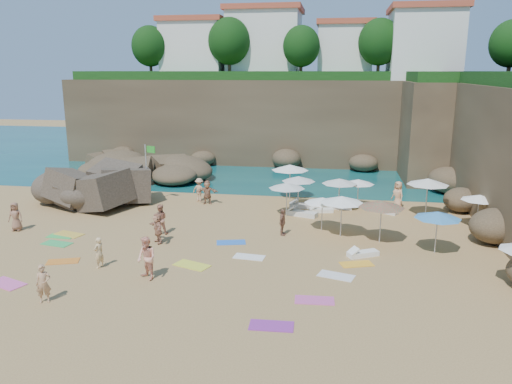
# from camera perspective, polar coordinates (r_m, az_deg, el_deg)

# --- Properties ---
(ground) EXTENTS (120.00, 120.00, 0.00)m
(ground) POSITION_cam_1_polar(r_m,az_deg,el_deg) (27.13, -5.21, -5.44)
(ground) COLOR tan
(ground) RESTS_ON ground
(seawater) EXTENTS (120.00, 120.00, 0.00)m
(seawater) POSITION_cam_1_polar(r_m,az_deg,el_deg) (55.89, 2.40, 4.59)
(seawater) COLOR #0C4751
(seawater) RESTS_ON ground
(cliff_back) EXTENTS (44.00, 8.00, 8.00)m
(cliff_back) POSITION_cam_1_polar(r_m,az_deg,el_deg) (50.23, 4.05, 8.13)
(cliff_back) COLOR brown
(cliff_back) RESTS_ON ground
(cliff_corner) EXTENTS (10.00, 12.00, 8.00)m
(cliff_corner) POSITION_cam_1_polar(r_m,az_deg,el_deg) (46.27, 22.41, 6.65)
(cliff_corner) COLOR brown
(cliff_corner) RESTS_ON ground
(rock_promontory) EXTENTS (12.00, 7.00, 2.00)m
(rock_promontory) POSITION_cam_1_polar(r_m,az_deg,el_deg) (45.27, -13.76, 2.03)
(rock_promontory) COLOR brown
(rock_promontory) RESTS_ON ground
(clifftop_buildings) EXTENTS (28.48, 9.48, 7.00)m
(clifftop_buildings) POSITION_cam_1_polar(r_m,az_deg,el_deg) (50.77, 5.40, 16.34)
(clifftop_buildings) COLOR white
(clifftop_buildings) RESTS_ON cliff_back
(clifftop_trees) EXTENTS (35.60, 23.82, 4.40)m
(clifftop_trees) POSITION_cam_1_polar(r_m,az_deg,el_deg) (44.41, 7.26, 16.70)
(clifftop_trees) COLOR #11380F
(clifftop_trees) RESTS_ON ground
(marina_masts) EXTENTS (3.10, 0.10, 6.00)m
(marina_masts) POSITION_cam_1_polar(r_m,az_deg,el_deg) (59.71, -13.64, 7.71)
(marina_masts) COLOR white
(marina_masts) RESTS_ON ground
(rock_outcrop) EXTENTS (9.44, 8.16, 3.19)m
(rock_outcrop) POSITION_cam_1_polar(r_m,az_deg,el_deg) (36.69, -17.07, -0.89)
(rock_outcrop) COLOR brown
(rock_outcrop) RESTS_ON ground
(flag_pole) EXTENTS (0.77, 0.29, 4.03)m
(flag_pole) POSITION_cam_1_polar(r_m,az_deg,el_deg) (34.69, -12.24, 2.94)
(flag_pole) COLOR silver
(flag_pole) RESTS_ON ground
(parasol_0) EXTENTS (2.60, 2.60, 2.46)m
(parasol_0) POSITION_cam_1_polar(r_m,az_deg,el_deg) (35.07, 3.91, 2.81)
(parasol_0) COLOR silver
(parasol_0) RESTS_ON ground
(parasol_1) EXTENTS (2.26, 2.26, 2.14)m
(parasol_1) POSITION_cam_1_polar(r_m,az_deg,el_deg) (32.43, 9.53, 1.23)
(parasol_1) COLOR silver
(parasol_1) RESTS_ON ground
(parasol_2) EXTENTS (2.26, 2.26, 2.13)m
(parasol_2) POSITION_cam_1_polar(r_m,az_deg,el_deg) (30.84, 3.54, 0.73)
(parasol_2) COLOR silver
(parasol_2) RESTS_ON ground
(parasol_3) EXTENTS (2.06, 2.06, 1.95)m
(parasol_3) POSITION_cam_1_polar(r_m,az_deg,el_deg) (31.32, 24.19, -0.58)
(parasol_3) COLOR silver
(parasol_3) RESTS_ON ground
(parasol_4) EXTENTS (2.55, 2.55, 2.41)m
(parasol_4) POSITION_cam_1_polar(r_m,az_deg,el_deg) (32.48, 19.06, 1.12)
(parasol_4) COLOR silver
(parasol_4) RESTS_ON ground
(parasol_5) EXTENTS (2.22, 2.22, 2.10)m
(parasol_5) POSITION_cam_1_polar(r_m,az_deg,el_deg) (32.99, 4.88, 1.51)
(parasol_5) COLOR silver
(parasol_5) RESTS_ON ground
(parasol_6) EXTENTS (2.43, 2.43, 2.30)m
(parasol_6) POSITION_cam_1_polar(r_m,az_deg,el_deg) (26.79, 14.17, -1.34)
(parasol_6) COLOR silver
(parasol_6) RESTS_ON ground
(parasol_7) EXTENTS (2.06, 2.06, 1.95)m
(parasol_7) POSITION_cam_1_polar(r_m,az_deg,el_deg) (33.32, 11.63, 1.16)
(parasol_7) COLOR silver
(parasol_7) RESTS_ON ground
(parasol_8) EXTENTS (2.41, 2.41, 2.28)m
(parasol_8) POSITION_cam_1_polar(r_m,az_deg,el_deg) (27.35, 9.79, -0.85)
(parasol_8) COLOR silver
(parasol_8) RESTS_ON ground
(parasol_9) EXTENTS (2.04, 2.04, 1.93)m
(parasol_9) POSITION_cam_1_polar(r_m,az_deg,el_deg) (28.29, 7.60, -0.94)
(parasol_9) COLOR silver
(parasol_9) RESTS_ON ground
(parasol_10) EXTENTS (2.28, 2.28, 2.16)m
(parasol_10) POSITION_cam_1_polar(r_m,az_deg,el_deg) (26.06, 20.07, -2.49)
(parasol_10) COLOR silver
(parasol_10) RESTS_ON ground
(lounger_0) EXTENTS (1.80, 0.67, 0.28)m
(lounger_0) POSITION_cam_1_polar(r_m,az_deg,el_deg) (33.33, 9.36, -1.66)
(lounger_0) COLOR silver
(lounger_0) RESTS_ON ground
(lounger_1) EXTENTS (1.89, 0.73, 0.29)m
(lounger_1) POSITION_cam_1_polar(r_m,az_deg,el_deg) (33.25, 5.43, -1.56)
(lounger_1) COLOR silver
(lounger_1) RESTS_ON ground
(lounger_2) EXTENTS (1.61, 0.86, 0.24)m
(lounger_2) POSITION_cam_1_polar(r_m,az_deg,el_deg) (32.35, 7.43, -2.10)
(lounger_2) COLOR white
(lounger_2) RESTS_ON ground
(lounger_3) EXTENTS (2.05, 1.24, 0.30)m
(lounger_3) POSITION_cam_1_polar(r_m,az_deg,el_deg) (31.39, 5.28, -2.47)
(lounger_3) COLOR silver
(lounger_3) RESTS_ON ground
(lounger_4) EXTENTS (1.57, 1.27, 0.24)m
(lounger_4) POSITION_cam_1_polar(r_m,az_deg,el_deg) (32.96, 14.61, -2.14)
(lounger_4) COLOR silver
(lounger_4) RESTS_ON ground
(lounger_5) EXTENTS (1.62, 1.19, 0.24)m
(lounger_5) POSITION_cam_1_polar(r_m,az_deg,el_deg) (25.21, 12.12, -6.92)
(lounger_5) COLOR white
(lounger_5) RESTS_ON ground
(towel_1) EXTENTS (1.87, 1.38, 0.03)m
(towel_1) POSITION_cam_1_polar(r_m,az_deg,el_deg) (24.16, -26.60, -9.33)
(towel_1) COLOR #E85AA6
(towel_1) RESTS_ON ground
(towel_2) EXTENTS (1.63, 1.18, 0.03)m
(towel_2) POSITION_cam_1_polar(r_m,az_deg,el_deg) (25.74, -21.19, -7.40)
(towel_2) COLOR orange
(towel_2) RESTS_ON ground
(towel_3) EXTENTS (1.67, 1.05, 0.03)m
(towel_3) POSITION_cam_1_polar(r_m,az_deg,el_deg) (28.38, -21.80, -5.50)
(towel_3) COLOR green
(towel_3) RESTS_ON ground
(towel_4) EXTENTS (1.81, 1.25, 0.03)m
(towel_4) POSITION_cam_1_polar(r_m,az_deg,el_deg) (29.71, -20.61, -4.54)
(towel_4) COLOR gold
(towel_4) RESTS_ON ground
(towel_5) EXTENTS (1.58, 0.90, 0.03)m
(towel_5) POSITION_cam_1_polar(r_m,az_deg,el_deg) (24.57, -0.78, -7.43)
(towel_5) COLOR white
(towel_5) RESTS_ON ground
(towel_6) EXTENTS (1.62, 0.86, 0.03)m
(towel_6) POSITION_cam_1_polar(r_m,az_deg,el_deg) (18.43, 1.77, -15.03)
(towel_6) COLOR purple
(towel_6) RESTS_ON ground
(towel_8) EXTENTS (1.66, 1.11, 0.03)m
(towel_8) POSITION_cam_1_polar(r_m,az_deg,el_deg) (26.58, -2.87, -5.77)
(towel_8) COLOR blue
(towel_8) RESTS_ON ground
(towel_9) EXTENTS (1.60, 0.86, 0.03)m
(towel_9) POSITION_cam_1_polar(r_m,az_deg,el_deg) (20.37, 6.70, -12.19)
(towel_9) COLOR #D1519C
(towel_9) RESTS_ON ground
(towel_10) EXTENTS (1.69, 1.21, 0.03)m
(towel_10) POSITION_cam_1_polar(r_m,az_deg,el_deg) (24.18, 11.42, -8.07)
(towel_10) COLOR yellow
(towel_10) RESTS_ON ground
(towel_11) EXTENTS (1.49, 0.78, 0.03)m
(towel_11) POSITION_cam_1_polar(r_m,az_deg,el_deg) (29.53, -21.38, -4.73)
(towel_11) COLOR green
(towel_11) RESTS_ON ground
(towel_12) EXTENTS (1.87, 1.38, 0.03)m
(towel_12) POSITION_cam_1_polar(r_m,az_deg,el_deg) (23.76, -7.33, -8.30)
(towel_12) COLOR yellow
(towel_12) RESTS_ON ground
(towel_13) EXTENTS (1.74, 1.22, 0.03)m
(towel_13) POSITION_cam_1_polar(r_m,az_deg,el_deg) (22.72, 9.14, -9.43)
(towel_13) COLOR silver
(towel_13) RESTS_ON ground
(person_stand_0) EXTENTS (0.67, 0.58, 1.56)m
(person_stand_0) POSITION_cam_1_polar(r_m,az_deg,el_deg) (21.47, -23.13, -9.61)
(person_stand_0) COLOR tan
(person_stand_0) RESTS_ON ground
(person_stand_1) EXTENTS (0.99, 0.87, 1.71)m
(person_stand_1) POSITION_cam_1_polar(r_m,az_deg,el_deg) (28.16, -10.91, -3.08)
(person_stand_1) COLOR tan
(person_stand_1) RESTS_ON ground
(person_stand_2) EXTENTS (1.13, 0.68, 1.63)m
(person_stand_2) POSITION_cam_1_polar(r_m,az_deg,el_deg) (34.83, -6.49, 0.26)
(person_stand_2) COLOR tan
(person_stand_2) RESTS_ON ground
(person_stand_3) EXTENTS (0.51, 0.93, 1.50)m
(person_stand_3) POSITION_cam_1_polar(r_m,az_deg,el_deg) (27.54, 3.05, -3.46)
(person_stand_3) COLOR #8C5D46
(person_stand_3) RESTS_ON ground
(person_stand_4) EXTENTS (0.95, 1.03, 1.87)m
(person_stand_4) POSITION_cam_1_polar(r_m,az_deg,el_deg) (33.88, 15.90, -0.37)
(person_stand_4) COLOR tan
(person_stand_4) RESTS_ON ground
(person_stand_5) EXTENTS (1.56, 0.62, 1.64)m
(person_stand_5) POSITION_cam_1_polar(r_m,az_deg,el_deg) (34.08, -5.60, -0.02)
(person_stand_5) COLOR #A47052
(person_stand_5) RESTS_ON ground
(person_stand_6) EXTENTS (0.50, 0.61, 1.46)m
(person_stand_6) POSITION_cam_1_polar(r_m,az_deg,el_deg) (24.20, -17.52, -6.62)
(person_stand_6) COLOR #EAC285
(person_stand_6) RESTS_ON ground
(person_lie_2) EXTENTS (1.03, 1.72, 0.43)m
(person_lie_2) POSITION_cam_1_polar(r_m,az_deg,el_deg) (31.51, -25.67, -3.63)
(person_lie_2) COLOR #8E5F47
(person_lie_2) RESTS_ON ground
(person_lie_3) EXTENTS (2.20, 2.17, 0.43)m
(person_lie_3) POSITION_cam_1_polar(r_m,az_deg,el_deg) (26.93, -11.11, -5.30)
(person_lie_3) COLOR tan
(person_lie_3) RESTS_ON ground
(person_lie_5) EXTENTS (1.87, 2.07, 0.72)m
(person_lie_5) POSITION_cam_1_polar(r_m,az_deg,el_deg) (22.47, -12.32, -8.90)
(person_lie_5) COLOR #FAAB8E
(person_lie_5) RESTS_ON ground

